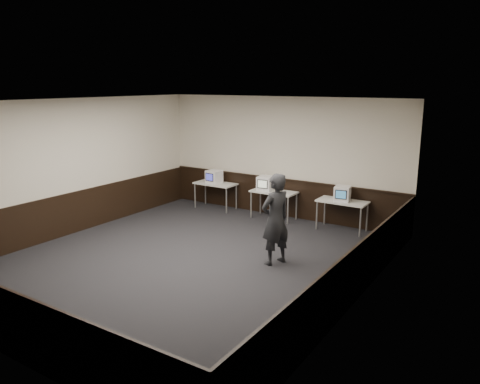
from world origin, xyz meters
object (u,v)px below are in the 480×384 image
(emac_right, at_px, (342,194))
(emac_left, at_px, (214,177))
(desk_right, at_px, (342,204))
(emac_center, at_px, (265,183))
(desk_left, at_px, (215,185))
(person, at_px, (275,219))
(desk_center, at_px, (274,194))

(emac_right, bearing_deg, emac_left, 169.52)
(desk_right, height_order, emac_center, emac_center)
(desk_left, relative_size, emac_left, 2.78)
(emac_left, xyz_separation_m, emac_right, (3.81, 0.02, -0.00))
(emac_center, bearing_deg, person, -64.67)
(desk_center, bearing_deg, person, -60.82)
(desk_center, distance_m, emac_center, 0.36)
(emac_left, bearing_deg, desk_center, 6.94)
(desk_right, bearing_deg, emac_left, -179.31)
(desk_left, xyz_separation_m, desk_center, (1.90, 0.00, 0.00))
(person, bearing_deg, emac_right, -165.93)
(desk_left, xyz_separation_m, desk_right, (3.80, 0.00, 0.00))
(emac_right, bearing_deg, desk_right, 69.65)
(emac_left, height_order, person, person)
(desk_right, height_order, person, person)
(emac_left, distance_m, person, 4.41)
(emac_center, height_order, person, person)
(desk_left, relative_size, emac_right, 2.70)
(person, bearing_deg, emac_left, -107.13)
(emac_center, distance_m, emac_right, 2.13)
(desk_right, height_order, emac_right, emac_right)
(desk_left, relative_size, desk_center, 1.00)
(person, bearing_deg, desk_center, -129.66)
(emac_center, xyz_separation_m, emac_right, (2.13, 0.01, -0.01))
(desk_left, bearing_deg, desk_right, 0.00)
(desk_center, relative_size, emac_left, 2.78)
(desk_right, distance_m, emac_center, 2.15)
(emac_left, bearing_deg, desk_left, 81.82)
(desk_left, distance_m, person, 4.44)
(emac_center, height_order, emac_right, emac_center)
(emac_right, bearing_deg, emac_center, 169.64)
(desk_center, height_order, emac_right, emac_right)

